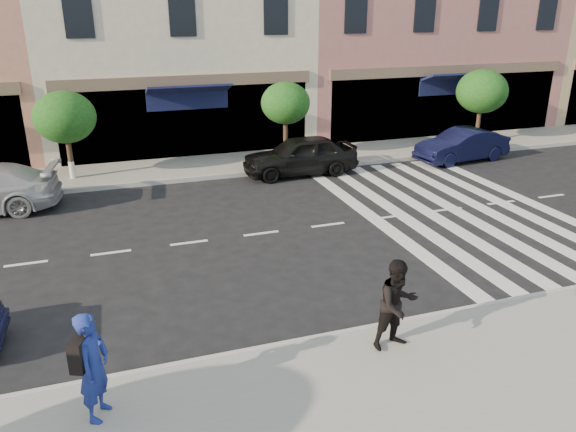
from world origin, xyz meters
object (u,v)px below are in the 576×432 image
object	(u,v)px
photographer	(94,366)
car_far_right	(462,145)
walker	(398,305)
car_far_mid	(300,155)

from	to	relation	value
photographer	car_far_right	world-z (taller)	photographer
photographer	car_far_right	distance (m)	18.08
walker	car_far_right	distance (m)	14.27
car_far_mid	walker	bearing A→B (deg)	-11.66
photographer	walker	size ratio (longest dim) A/B	1.03
photographer	walker	xyz separation A→B (m)	(5.11, 0.20, -0.03)
photographer	car_far_right	xyz separation A→B (m)	(14.18, 11.20, -0.38)
walker	car_far_right	size ratio (longest dim) A/B	0.43
walker	car_far_mid	xyz separation A→B (m)	(2.28, 11.32, -0.27)
photographer	walker	world-z (taller)	photographer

